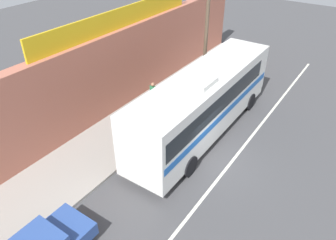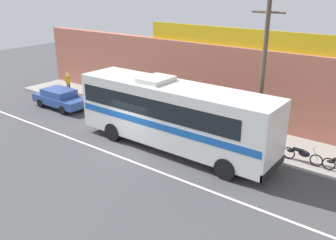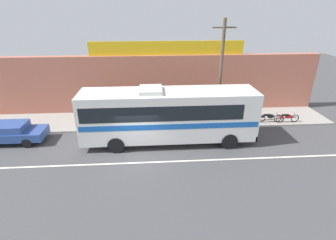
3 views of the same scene
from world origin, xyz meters
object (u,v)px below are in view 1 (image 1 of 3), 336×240
motorcycle_black (237,59)px  motorcycle_green (216,74)px  motorcycle_blue (228,65)px  pedestrian_far_right (153,93)px  intercity_bus (203,100)px  utility_pole (206,35)px  pedestrian_near_shop (141,112)px

motorcycle_black → motorcycle_green: bearing=177.5°
motorcycle_blue → pedestrian_far_right: size_ratio=1.12×
motorcycle_green → pedestrian_far_right: bearing=166.5°
intercity_bus → motorcycle_black: (9.44, 2.16, -1.50)m
motorcycle_blue → motorcycle_green: 1.88m
motorcycle_green → pedestrian_far_right: 5.90m
utility_pole → motorcycle_blue: bearing=2.3°
intercity_bus → pedestrian_near_shop: intercity_bus is taller
motorcycle_green → motorcycle_black: bearing=-2.5°
intercity_bus → motorcycle_black: intercity_bus is taller
intercity_bus → motorcycle_blue: (8.06, 2.29, -1.50)m
pedestrian_near_shop → motorcycle_green: bearing=-5.3°
motorcycle_blue → pedestrian_far_right: bearing=169.7°
motorcycle_green → pedestrian_near_shop: 7.79m
utility_pole → motorcycle_black: 6.58m
motorcycle_blue → pedestrian_near_shop: bearing=175.7°
utility_pole → motorcycle_blue: 5.46m
intercity_bus → pedestrian_far_right: size_ratio=6.61×
utility_pole → pedestrian_near_shop: (-5.43, 0.89, -3.02)m
pedestrian_far_right → utility_pole: bearing=-24.4°
motorcycle_blue → motorcycle_green: (-1.88, 0.01, 0.00)m
motorcycle_black → intercity_bus: bearing=-167.1°
intercity_bus → motorcycle_black: size_ratio=6.14×
motorcycle_blue → pedestrian_near_shop: pedestrian_near_shop is taller
intercity_bus → pedestrian_far_right: bearing=82.7°
motorcycle_blue → pedestrian_near_shop: 9.66m
intercity_bus → pedestrian_far_right: 3.81m
motorcycle_black → motorcycle_blue: bearing=174.7°
motorcycle_green → pedestrian_near_shop: bearing=174.7°
intercity_bus → utility_pole: bearing=28.6°
pedestrian_near_shop → intercity_bus: bearing=-62.7°
intercity_bus → utility_pole: utility_pole is taller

